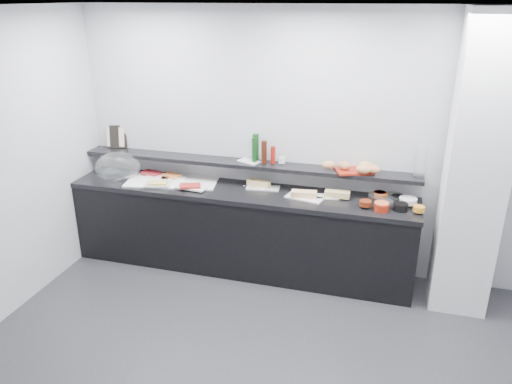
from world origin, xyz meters
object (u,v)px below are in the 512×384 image
(bread_tray, at_px, (354,170))
(cloche_base, at_px, (113,175))
(sandwich_plate_mid, at_px, (304,198))
(framed_print, at_px, (118,137))
(condiment_tray, at_px, (249,161))
(carafe, at_px, (420,162))

(bread_tray, bearing_deg, cloche_base, 161.20)
(cloche_base, height_order, bread_tray, bread_tray)
(sandwich_plate_mid, distance_m, framed_print, 2.26)
(sandwich_plate_mid, relative_size, condiment_tray, 1.63)
(sandwich_plate_mid, bearing_deg, carafe, 25.55)
(carafe, bearing_deg, framed_print, 178.40)
(cloche_base, bearing_deg, carafe, 25.26)
(cloche_base, bearing_deg, condiment_tray, 29.26)
(cloche_base, xyz_separation_m, framed_print, (-0.05, 0.28, 0.36))
(cloche_base, xyz_separation_m, condiment_tray, (1.52, 0.20, 0.24))
(bread_tray, bearing_deg, condiment_tray, 156.57)
(sandwich_plate_mid, distance_m, carafe, 1.15)
(condiment_tray, bearing_deg, framed_print, -159.19)
(framed_print, bearing_deg, condiment_tray, -21.39)
(condiment_tray, distance_m, carafe, 1.70)
(cloche_base, distance_m, carafe, 3.24)
(framed_print, xyz_separation_m, condiment_tray, (1.57, -0.08, -0.12))
(framed_print, relative_size, condiment_tray, 1.15)
(bread_tray, xyz_separation_m, carafe, (0.61, 0.00, 0.14))
(cloche_base, distance_m, sandwich_plate_mid, 2.16)
(cloche_base, relative_size, framed_print, 1.48)
(framed_print, distance_m, condiment_tray, 1.58)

